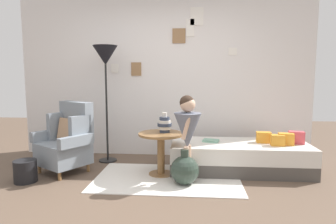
# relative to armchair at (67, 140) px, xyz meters

# --- Properties ---
(ground_plane) EXTENTS (12.00, 12.00, 0.00)m
(ground_plane) POSITION_rel_armchair_xyz_m (1.26, -0.93, -0.44)
(ground_plane) COLOR brown
(gallery_wall) EXTENTS (4.80, 0.12, 2.60)m
(gallery_wall) POSITION_rel_armchair_xyz_m (1.26, 1.02, 0.86)
(gallery_wall) COLOR silver
(gallery_wall) RESTS_ON ground
(rug) EXTENTS (1.87, 1.17, 0.01)m
(rug) POSITION_rel_armchair_xyz_m (1.42, -0.20, -0.43)
(rug) COLOR silver
(rug) RESTS_ON ground
(armchair) EXTENTS (0.90, 0.84, 0.97)m
(armchair) POSITION_rel_armchair_xyz_m (0.00, 0.00, 0.00)
(armchair) COLOR olive
(armchair) RESTS_ON ground
(daybed) EXTENTS (1.90, 0.81, 0.40)m
(daybed) POSITION_rel_armchair_xyz_m (2.40, 0.22, -0.24)
(daybed) COLOR #4C4742
(daybed) RESTS_ON ground
(pillow_head) EXTENTS (0.22, 0.15, 0.17)m
(pillow_head) POSITION_rel_armchair_xyz_m (3.17, 0.24, 0.05)
(pillow_head) COLOR #D64C56
(pillow_head) RESTS_ON daybed
(pillow_mid) EXTENTS (0.21, 0.15, 0.16)m
(pillow_mid) POSITION_rel_armchair_xyz_m (3.01, 0.15, 0.04)
(pillow_mid) COLOR orange
(pillow_mid) RESTS_ON daybed
(pillow_back) EXTENTS (0.18, 0.13, 0.15)m
(pillow_back) POSITION_rel_armchair_xyz_m (2.88, 0.10, 0.03)
(pillow_back) COLOR orange
(pillow_back) RESTS_ON daybed
(pillow_extra) EXTENTS (0.21, 0.14, 0.15)m
(pillow_extra) POSITION_rel_armchair_xyz_m (2.74, 0.27, 0.04)
(pillow_extra) COLOR orange
(pillow_extra) RESTS_ON daybed
(side_table) EXTENTS (0.60, 0.60, 0.58)m
(side_table) POSITION_rel_armchair_xyz_m (1.32, -0.05, -0.02)
(side_table) COLOR olive
(side_table) RESTS_ON ground
(vase_striped) EXTENTS (0.19, 0.19, 0.27)m
(vase_striped) POSITION_rel_armchair_xyz_m (1.36, 0.00, 0.25)
(vase_striped) COLOR #2D384C
(vase_striped) RESTS_ON side_table
(floor_lamp) EXTENTS (0.37, 0.37, 1.79)m
(floor_lamp) POSITION_rel_armchair_xyz_m (0.41, 0.54, 1.12)
(floor_lamp) COLOR black
(floor_lamp) RESTS_ON ground
(person_child) EXTENTS (0.34, 0.34, 1.10)m
(person_child) POSITION_rel_armchair_xyz_m (1.68, -0.31, 0.26)
(person_child) COLOR #D8AD8E
(person_child) RESTS_ON ground
(book_on_daybed) EXTENTS (0.25, 0.21, 0.03)m
(book_on_daybed) POSITION_rel_armchair_xyz_m (2.00, 0.26, -0.02)
(book_on_daybed) COLOR #7AAE96
(book_on_daybed) RESTS_ON daybed
(demijohn_near) EXTENTS (0.36, 0.36, 0.44)m
(demijohn_near) POSITION_rel_armchair_xyz_m (1.65, -0.38, -0.26)
(demijohn_near) COLOR #2D3D33
(demijohn_near) RESTS_ON ground
(magazine_basket) EXTENTS (0.28, 0.28, 0.28)m
(magazine_basket) POSITION_rel_armchair_xyz_m (-0.36, -0.47, -0.30)
(magazine_basket) COLOR black
(magazine_basket) RESTS_ON ground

